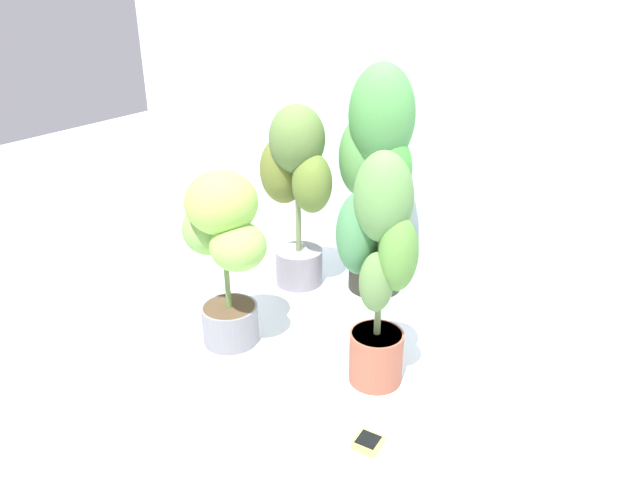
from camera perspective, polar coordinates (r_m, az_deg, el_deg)
The scene contains 7 objects.
ground_plane at distance 2.25m, azimuth -0.23°, elevation -10.38°, with size 8.00×8.00×0.00m, color silver.
mylar_back_wall at distance 2.66m, azimuth 9.03°, elevation 17.80°, with size 3.20×0.01×2.00m, color silver.
potted_plant_front_right at distance 1.84m, azimuth 5.79°, elevation -1.98°, with size 0.32×0.25×0.83m.
potted_plant_back_center at distance 2.44m, azimuth 5.76°, elevation 8.14°, with size 0.42×0.32×1.01m.
potted_plant_front_left at distance 2.10m, azimuth -9.62°, elevation -0.21°, with size 0.41×0.37×0.69m.
potted_plant_back_left at distance 2.50m, azimuth -2.44°, elevation 6.08°, with size 0.39×0.33×0.83m.
hygrometer_box at distance 1.82m, azimuth 4.84°, elevation -19.61°, with size 0.08×0.08×0.03m.
Camera 1 is at (0.89, -1.64, 1.26)m, focal length 31.88 mm.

